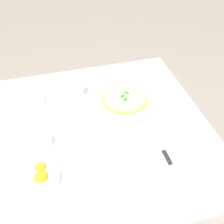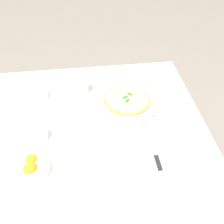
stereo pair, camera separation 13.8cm
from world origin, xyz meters
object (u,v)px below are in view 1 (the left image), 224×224
water_glass_left_edge (77,87)px  citrus_bowl (41,176)px  napkin_folded (162,151)px  dinner_knife (162,149)px  coffee_cup_far_right (43,141)px  coffee_cup_center_back (36,100)px  pizza (124,98)px  pizza_plate (124,100)px

water_glass_left_edge → citrus_bowl: 0.55m
napkin_folded → dinner_knife: size_ratio=1.13×
coffee_cup_far_right → coffee_cup_center_back: 0.30m
napkin_folded → dinner_knife: 0.01m
pizza → dinner_knife: size_ratio=1.27×
pizza_plate → napkin_folded: 0.38m
pizza_plate → water_glass_left_edge: 0.26m
coffee_cup_far_right → water_glass_left_edge: 0.38m
coffee_cup_far_right → napkin_folded: (-0.18, -0.50, -0.02)m
coffee_cup_center_back → dinner_knife: coffee_cup_center_back is taller
pizza → citrus_bowl: citrus_bowl is taller
coffee_cup_center_back → water_glass_left_edge: size_ratio=1.08×
water_glass_left_edge → pizza_plate: bearing=-118.5°
pizza_plate → coffee_cup_far_right: bearing=114.3°
water_glass_left_edge → dinner_knife: 0.58m
coffee_cup_far_right → coffee_cup_center_back: size_ratio=1.00×
water_glass_left_edge → coffee_cup_far_right: bearing=147.3°
coffee_cup_center_back → dinner_knife: (-0.47, -0.51, -0.00)m
coffee_cup_far_right → napkin_folded: coffee_cup_far_right is taller
pizza_plate → napkin_folded: napkin_folded is taller
pizza_plate → citrus_bowl: citrus_bowl is taller
dinner_knife → coffee_cup_far_right: bearing=70.8°
napkin_folded → pizza: bearing=9.5°
pizza_plate → citrus_bowl: bearing=129.5°
dinner_knife → citrus_bowl: citrus_bowl is taller
water_glass_left_edge → dinner_knife: size_ratio=0.62×
pizza → citrus_bowl: size_ratio=1.66×
coffee_cup_center_back → dinner_knife: 0.69m
pizza_plate → napkin_folded: size_ratio=1.53×
napkin_folded → citrus_bowl: (-0.00, 0.52, 0.02)m
coffee_cup_center_back → citrus_bowl: (-0.48, 0.01, -0.00)m
coffee_cup_center_back → coffee_cup_far_right: bearing=-177.8°
napkin_folded → citrus_bowl: size_ratio=1.47×
water_glass_left_edge → dinner_knife: bearing=-149.7°
coffee_cup_center_back → citrus_bowl: size_ratio=0.87×
coffee_cup_center_back → pizza: bearing=-102.9°
coffee_cup_center_back → citrus_bowl: citrus_bowl is taller
coffee_cup_center_back → napkin_folded: bearing=-133.2°
pizza_plate → citrus_bowl: size_ratio=2.25×
pizza_plate → water_glass_left_edge: size_ratio=2.80×
coffee_cup_center_back → water_glass_left_edge: (0.02, -0.22, 0.03)m
coffee_cup_far_right → napkin_folded: bearing=-109.6°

